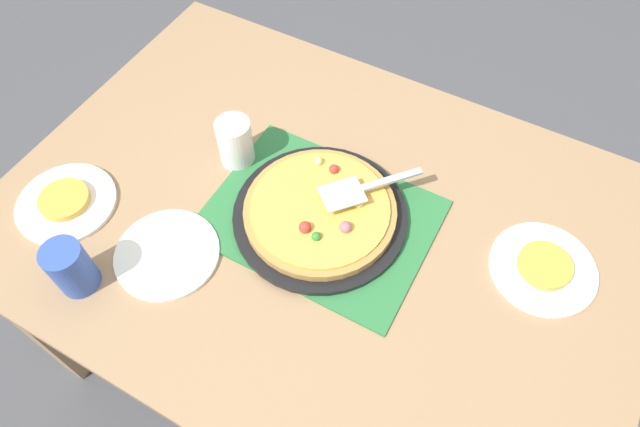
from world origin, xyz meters
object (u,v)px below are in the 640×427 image
object	(u,v)px
plate_near_left	(66,203)
pizza	(320,210)
plate_far_right	(543,268)
plate_side	(167,254)
cup_near	(71,268)
served_slice_left	(64,200)
pizza_server	(363,188)
pizza_pan	(320,215)
cup_far	(235,142)
served_slice_right	(545,265)

from	to	relation	value
plate_near_left	pizza	bearing A→B (deg)	24.90
plate_far_right	plate_side	xyz separation A→B (m)	(-0.70, -0.35, 0.00)
pizza	plate_far_right	size ratio (longest dim) A/B	1.50
plate_far_right	cup_near	bearing A→B (deg)	-149.57
plate_far_right	served_slice_left	xyz separation A→B (m)	(-0.98, -0.35, 0.01)
pizza_server	plate_near_left	bearing A→B (deg)	-151.65
plate_far_right	pizza_pan	bearing A→B (deg)	-166.58
pizza	plate_near_left	world-z (taller)	pizza
pizza_server	plate_side	bearing A→B (deg)	-134.33
served_slice_left	cup_far	distance (m)	0.40
cup_far	plate_far_right	bearing A→B (deg)	4.46
cup_near	plate_side	bearing A→B (deg)	49.18
cup_near	cup_far	distance (m)	0.44
pizza	plate_near_left	xyz separation A→B (m)	(-0.51, -0.24, -0.03)
pizza_pan	served_slice_left	bearing A→B (deg)	-155.10
plate_side	cup_far	xyz separation A→B (m)	(-0.01, 0.29, 0.06)
pizza	plate_side	bearing A→B (deg)	-135.28
pizza_pan	served_slice_left	xyz separation A→B (m)	(-0.51, -0.24, 0.01)
pizza	served_slice_right	size ratio (longest dim) A/B	3.00
pizza	cup_near	world-z (taller)	cup_near
cup_far	served_slice_right	bearing A→B (deg)	4.46
plate_far_right	served_slice_right	bearing A→B (deg)	0.00
pizza	cup_far	world-z (taller)	cup_far
served_slice_left	pizza_server	xyz separation A→B (m)	(0.58, 0.31, 0.05)
plate_side	cup_near	xyz separation A→B (m)	(-0.12, -0.13, 0.06)
plate_near_left	served_slice_left	size ratio (longest dim) A/B	2.00
pizza	plate_side	size ratio (longest dim) A/B	1.50
cup_far	pizza_pan	bearing A→B (deg)	-12.39
pizza_pan	plate_far_right	distance (m)	0.48
pizza	plate_near_left	distance (m)	0.57
pizza	cup_far	xyz separation A→B (m)	(-0.25, 0.05, 0.03)
pizza_pan	plate_side	bearing A→B (deg)	-135.23
plate_far_right	cup_far	distance (m)	0.72
cup_near	served_slice_left	bearing A→B (deg)	141.09
served_slice_right	plate_near_left	bearing A→B (deg)	-160.34
pizza_pan	plate_near_left	xyz separation A→B (m)	(-0.51, -0.24, -0.01)
served_slice_left	cup_near	bearing A→B (deg)	-38.91
pizza_pan	plate_side	world-z (taller)	pizza_pan
plate_side	cup_far	bearing A→B (deg)	92.68
cup_far	plate_side	bearing A→B (deg)	-87.32
pizza_server	pizza_pan	bearing A→B (deg)	-131.25
pizza_pan	pizza_server	size ratio (longest dim) A/B	1.89
plate_near_left	cup_far	distance (m)	0.40
served_slice_right	pizza_server	bearing A→B (deg)	-174.68
plate_near_left	served_slice_right	distance (m)	1.04
plate_near_left	served_slice_right	world-z (taller)	served_slice_right
plate_near_left	cup_near	distance (m)	0.21
served_slice_right	cup_far	xyz separation A→B (m)	(-0.71, -0.06, 0.04)
plate_far_right	cup_near	world-z (taller)	cup_near
served_slice_right	cup_near	bearing A→B (deg)	-149.57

